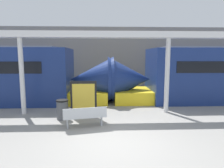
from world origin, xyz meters
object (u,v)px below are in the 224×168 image
object	(u,v)px
trash_bin	(62,109)
support_column_near	(167,76)
poster_board	(84,99)
support_column_far	(22,77)
bench_near	(85,115)

from	to	relation	value
trash_bin	support_column_near	distance (m)	4.99
poster_board	support_column_far	bearing A→B (deg)	165.59
support_column_near	support_column_far	distance (m)	6.69
support_column_near	support_column_far	bearing A→B (deg)	180.00
bench_near	support_column_far	distance (m)	3.82
trash_bin	support_column_far	bearing A→B (deg)	155.70
poster_board	support_column_near	bearing A→B (deg)	10.78
bench_near	support_column_near	distance (m)	4.37
support_column_near	support_column_far	xyz separation A→B (m)	(-6.69, 0.00, 0.00)
bench_near	support_column_far	world-z (taller)	support_column_far
bench_near	support_column_far	xyz separation A→B (m)	(-3.01, 2.00, 1.26)
poster_board	support_column_near	world-z (taller)	support_column_near
support_column_near	poster_board	bearing A→B (deg)	-169.22
bench_near	trash_bin	xyz separation A→B (m)	(-1.05, 1.11, -0.06)
bench_near	support_column_far	size ratio (longest dim) A/B	0.48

